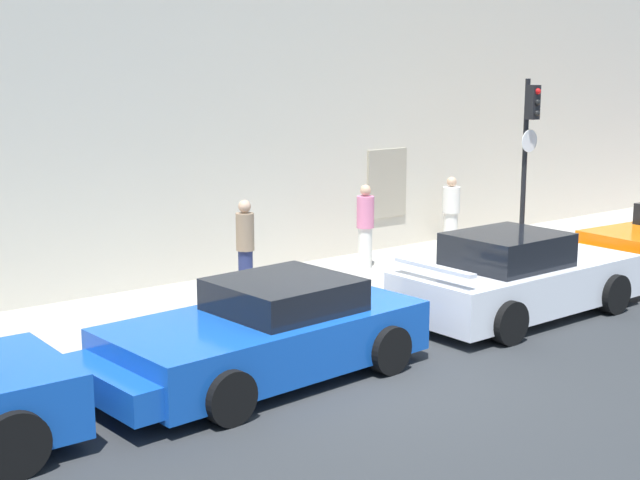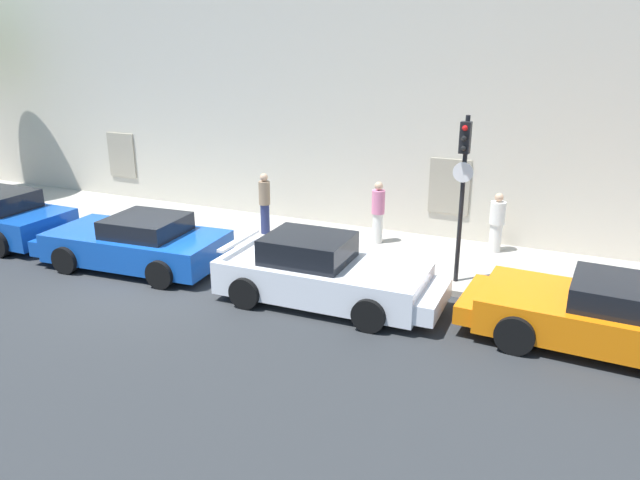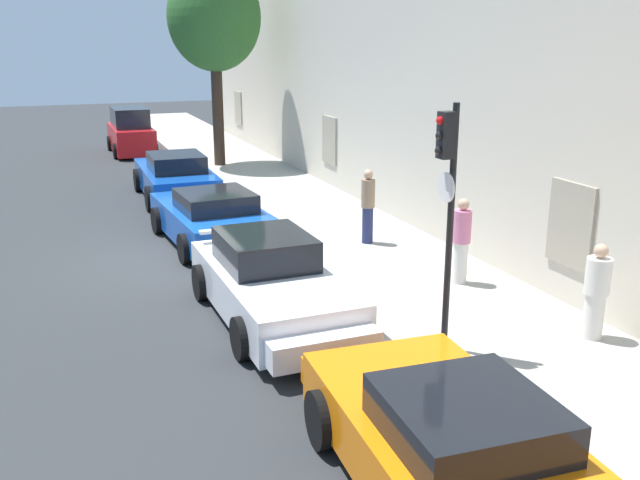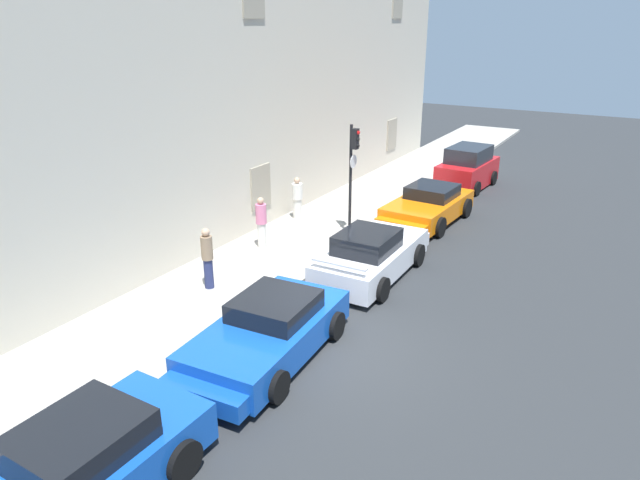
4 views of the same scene
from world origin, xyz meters
name	(u,v)px [view 3 (image 3 of 4)]	position (x,y,z in m)	size (l,w,h in m)	color
ground_plane	(177,258)	(0.00, 0.00, 0.00)	(80.00, 80.00, 0.00)	#2B2D30
sidewalk	(348,237)	(0.00, 4.18, 0.07)	(60.00, 3.65, 0.14)	#A8A399
sportscar_red_lead	(175,177)	(-6.29, 1.10, 0.63)	(5.07, 2.20, 1.42)	#144CB2
sportscar_yellow_flank	(210,217)	(-1.12, 1.04, 0.59)	(4.83, 2.48, 1.31)	#144CB2
sportscar_white_middle	(274,287)	(4.24, 0.95, 0.63)	(4.84, 2.14, 1.45)	white
sportscar_tail_end	(443,437)	(9.36, 1.24, 0.60)	(4.64, 2.42, 1.32)	orange
hatchback_parked	(131,133)	(-15.48, 0.89, 0.87)	(3.95, 1.78, 1.93)	red
tree_near_kerb	(214,18)	(-10.64, 3.55, 5.40)	(3.33, 3.33, 7.22)	#38281E
traffic_light	(448,187)	(6.55, 2.87, 2.69)	(0.44, 0.36, 3.75)	black
pedestrian_admiring	(461,240)	(4.02, 4.81, 1.00)	(0.47, 0.47, 1.68)	silver
pedestrian_strolling	(596,291)	(7.04, 5.37, 0.92)	(0.54, 0.54, 1.56)	silver
pedestrian_bystander	(368,205)	(0.85, 4.31, 1.04)	(0.44, 0.44, 1.73)	navy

